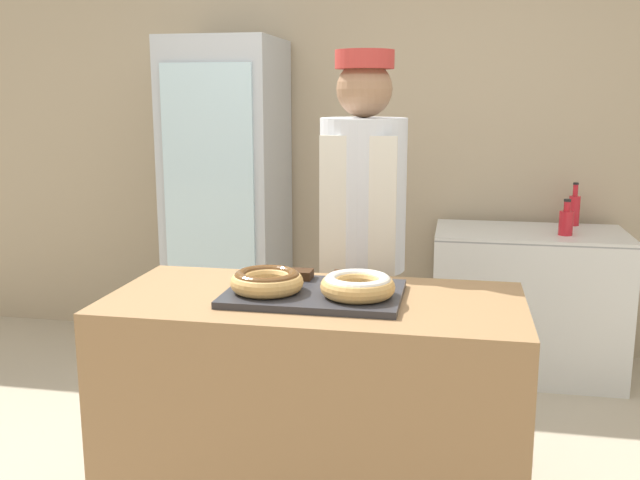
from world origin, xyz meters
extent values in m
cube|color=tan|center=(0.00, 2.13, 1.35)|extent=(8.00, 0.06, 2.70)
cube|color=#997047|center=(0.00, 0.00, 0.44)|extent=(1.42, 0.67, 0.89)
cube|color=#2D2D33|center=(0.00, 0.00, 0.90)|extent=(0.60, 0.41, 0.02)
torus|color=tan|center=(-0.16, -0.05, 0.95)|extent=(0.25, 0.25, 0.07)
torus|color=brown|center=(-0.16, -0.05, 0.96)|extent=(0.22, 0.22, 0.04)
torus|color=tan|center=(0.16, -0.05, 0.95)|extent=(0.25, 0.25, 0.07)
torus|color=white|center=(0.16, -0.05, 0.96)|extent=(0.22, 0.22, 0.04)
cube|color=#382111|center=(-0.08, 0.15, 0.93)|extent=(0.08, 0.08, 0.03)
cube|color=#382111|center=(0.08, 0.15, 0.93)|extent=(0.08, 0.08, 0.03)
cylinder|color=#4C4C51|center=(0.08, 0.62, 0.42)|extent=(0.26, 0.26, 0.84)
cylinder|color=silver|center=(0.08, 0.62, 1.16)|extent=(0.36, 0.36, 0.63)
cube|color=silver|center=(0.08, 0.45, 0.75)|extent=(0.31, 0.02, 1.33)
sphere|color=#936B4C|center=(0.08, 0.62, 1.59)|extent=(0.23, 0.23, 0.23)
cylinder|color=#B2332D|center=(0.08, 0.62, 1.71)|extent=(0.24, 0.24, 0.07)
cube|color=#ADB2B7|center=(-0.88, 1.74, 0.95)|extent=(0.63, 0.66, 1.89)
cube|color=silver|center=(-0.88, 1.40, 0.98)|extent=(0.51, 0.02, 1.51)
cube|color=silver|center=(0.88, 1.74, 0.41)|extent=(1.04, 0.60, 0.83)
cube|color=gray|center=(0.88, 1.74, 0.81)|extent=(1.04, 0.60, 0.01)
cylinder|color=red|center=(1.14, 1.97, 0.91)|extent=(0.06, 0.06, 0.17)
cylinder|color=red|center=(1.14, 1.97, 1.03)|extent=(0.03, 0.03, 0.07)
cylinder|color=black|center=(1.14, 1.97, 1.07)|extent=(0.03, 0.03, 0.01)
cylinder|color=red|center=(1.05, 1.65, 0.89)|extent=(0.07, 0.07, 0.13)
cylinder|color=red|center=(1.05, 1.65, 0.99)|extent=(0.03, 0.03, 0.05)
cylinder|color=black|center=(1.05, 1.65, 1.02)|extent=(0.04, 0.04, 0.01)
camera|label=1|loc=(0.47, -2.31, 1.57)|focal=40.00mm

